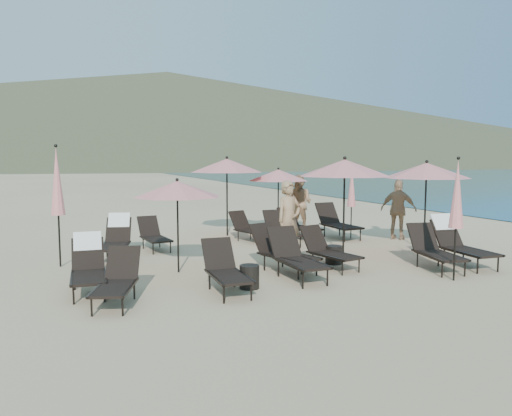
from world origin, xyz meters
name	(u,v)px	position (x,y,z in m)	size (l,w,h in m)	color
ground	(362,270)	(0.00, 0.00, 0.00)	(800.00, 800.00, 0.00)	#D6BA8C
volcanic_headland	(185,120)	(71.37, 302.62, 26.49)	(690.00, 690.00, 55.00)	brown
lounger_0	(117,279)	(-5.32, -0.56, 0.41)	(1.05, 1.64, 0.88)	black
lounger_1	(226,269)	(-3.36, -0.53, 0.43)	(0.66, 1.60, 0.91)	black
lounger_2	(282,250)	(-1.69, 0.61, 0.46)	(1.13, 1.83, 0.99)	black
lounger_3	(328,249)	(-0.58, 0.50, 0.42)	(0.89, 1.64, 0.90)	black
lounger_4	(434,249)	(1.55, -0.49, 0.45)	(0.95, 1.75, 0.95)	black
lounger_5	(459,242)	(2.43, -0.31, 0.53)	(0.79, 1.84, 1.12)	black
lounger_6	(116,238)	(-4.88, 3.44, 0.51)	(1.02, 1.80, 1.06)	black
lounger_7	(154,235)	(-3.81, 4.26, 0.40)	(0.72, 1.54, 0.85)	black
lounger_8	(249,228)	(-0.93, 4.54, 0.40)	(0.96, 1.60, 0.86)	black
lounger_9	(281,229)	(-0.26, 3.73, 0.44)	(0.67, 1.64, 0.93)	black
lounger_10	(298,224)	(0.68, 4.51, 0.43)	(0.92, 1.68, 0.91)	black
lounger_11	(337,222)	(1.88, 4.19, 0.48)	(0.74, 1.82, 1.04)	black
lounger_12	(88,265)	(-5.72, 0.47, 0.49)	(0.69, 1.68, 1.03)	black
lounger_13	(296,256)	(-1.69, -0.10, 0.46)	(0.69, 1.73, 0.99)	black
umbrella_open_0	(177,189)	(-3.81, 1.35, 1.81)	(1.90, 1.90, 2.05)	black
umbrella_open_1	(345,168)	(0.49, 1.59, 2.22)	(2.34, 2.34, 2.51)	black
umbrella_open_2	(426,171)	(2.90, 1.41, 2.14)	(2.25, 2.25, 2.42)	black
umbrella_open_3	(227,166)	(-1.18, 5.81, 2.23)	(2.35, 2.35, 2.53)	black
umbrella_open_4	(278,175)	(0.49, 5.56, 1.92)	(2.01, 2.01, 2.17)	black
umbrella_closed_0	(457,195)	(1.19, -1.48, 1.74)	(0.29, 0.29, 2.50)	black
umbrella_closed_1	(352,186)	(2.20, 3.89, 1.60)	(0.27, 0.27, 2.30)	black
umbrella_closed_2	(57,182)	(-6.19, 2.89, 1.93)	(0.33, 0.33, 2.78)	black
side_table_0	(249,277)	(-2.88, -0.50, 0.22)	(0.38, 0.38, 0.45)	black
side_table_1	(334,255)	(-0.24, 0.83, 0.21)	(0.39, 0.39, 0.43)	black
beachgoer_a	(289,220)	(-0.96, 1.75, 0.96)	(0.70, 0.46, 1.92)	#9E7A56
beachgoer_b	(300,203)	(1.52, 6.05, 0.95)	(0.92, 0.72, 1.90)	tan
beachgoer_c	(398,209)	(3.41, 3.17, 0.92)	(1.07, 0.45, 1.83)	tan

